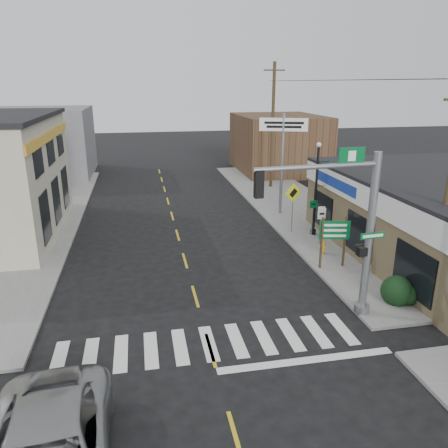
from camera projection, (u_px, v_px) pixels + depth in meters
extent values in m
plane|color=black|center=(211.00, 350.00, 14.89)|extent=(140.00, 140.00, 0.00)
cube|color=slate|center=(313.00, 220.00, 28.66)|extent=(6.00, 38.00, 0.13)
cube|color=slate|center=(21.00, 238.00, 25.35)|extent=(6.00, 38.00, 0.13)
cube|color=gold|center=(185.00, 260.00, 22.36)|extent=(0.12, 56.00, 0.01)
cube|color=silver|center=(209.00, 343.00, 15.27)|extent=(11.00, 2.20, 0.01)
cube|color=#513825|center=(278.00, 143.00, 44.23)|extent=(8.00, 10.00, 5.60)
cube|color=slate|center=(42.00, 143.00, 41.74)|extent=(9.00, 10.00, 6.40)
cylinder|color=gray|center=(369.00, 236.00, 16.15)|extent=(0.29, 0.29, 6.28)
cylinder|color=gray|center=(316.00, 166.00, 14.89)|extent=(4.60, 0.17, 0.17)
cube|color=black|center=(256.00, 182.00, 14.65)|extent=(0.29, 0.23, 0.94)
cube|color=#045124|center=(373.00, 236.00, 15.91)|extent=(0.99, 0.04, 0.23)
cube|color=#045124|center=(351.00, 155.00, 15.02)|extent=(0.99, 0.05, 0.58)
cube|color=black|center=(362.00, 252.00, 16.24)|extent=(0.33, 0.27, 0.33)
cube|color=#41331E|center=(322.00, 243.00, 20.79)|extent=(0.09, 0.09, 2.54)
cube|color=#41331E|center=(345.00, 241.00, 21.01)|extent=(0.09, 0.09, 2.54)
cube|color=#0C551B|center=(335.00, 230.00, 20.65)|extent=(1.45, 0.05, 0.91)
cylinder|color=gold|center=(323.00, 248.00, 22.87)|extent=(0.21, 0.21, 0.59)
sphere|color=gold|center=(323.00, 242.00, 22.77)|extent=(0.23, 0.23, 0.23)
cylinder|color=gray|center=(292.00, 210.00, 25.87)|extent=(0.07, 0.07, 2.74)
cube|color=#B5C011|center=(293.00, 193.00, 25.52)|extent=(1.16, 0.03, 1.16)
cylinder|color=black|center=(316.00, 191.00, 25.08)|extent=(0.14, 0.14, 5.21)
sphere|color=silver|center=(319.00, 145.00, 24.25)|extent=(0.28, 0.28, 0.28)
cube|color=#085355|center=(326.00, 174.00, 24.87)|extent=(0.02, 0.55, 1.40)
cylinder|color=gray|center=(282.00, 165.00, 29.13)|extent=(0.20, 0.20, 6.67)
cube|color=white|center=(284.00, 125.00, 28.32)|extent=(3.14, 0.18, 0.83)
cylinder|color=black|center=(409.00, 251.00, 18.94)|extent=(0.20, 0.20, 3.15)
ellipsoid|color=#1F3716|center=(397.00, 291.00, 17.75)|extent=(1.28, 1.28, 0.96)
ellipsoid|color=black|center=(376.00, 240.00, 23.76)|extent=(1.01, 1.01, 0.76)
cylinder|color=#4F3B24|center=(447.00, 200.00, 16.74)|extent=(0.22, 0.22, 8.54)
cylinder|color=#412C1D|center=(273.00, 127.00, 36.16)|extent=(0.27, 0.27, 10.16)
cube|color=#412C1D|center=(274.00, 70.00, 34.80)|extent=(1.77, 0.11, 0.11)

